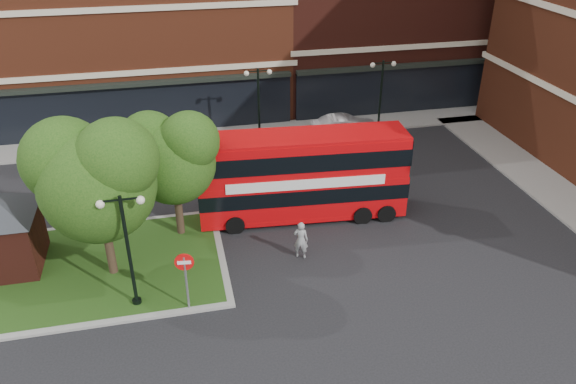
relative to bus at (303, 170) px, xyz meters
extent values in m
plane|color=black|center=(-2.56, -5.49, -2.53)|extent=(120.00, 120.00, 0.00)
cube|color=slate|center=(-2.56, 11.01, -2.47)|extent=(44.00, 3.00, 0.12)
cube|color=brown|center=(-10.56, 18.51, 4.47)|extent=(26.00, 12.00, 14.00)
cube|color=gray|center=(-10.56, -2.49, -2.47)|extent=(12.60, 7.60, 0.12)
cube|color=#19380F|center=(-10.56, -2.49, -2.46)|extent=(12.00, 7.00, 0.15)
cube|color=#471911|center=(-13.56, -1.49, -1.13)|extent=(3.00, 3.00, 2.50)
cylinder|color=#2D2116|center=(-9.06, -2.99, -0.57)|extent=(0.36, 0.36, 3.92)
sphere|color=#194010|center=(-9.06, -2.99, 1.81)|extent=(4.60, 4.60, 4.60)
sphere|color=#194010|center=(-10.21, -2.30, 2.72)|extent=(3.45, 3.45, 3.45)
sphere|color=#194010|center=(-8.14, -3.45, 3.07)|extent=(3.22, 3.22, 3.22)
cylinder|color=#2D2116|center=(-6.06, -0.49, -0.80)|extent=(0.36, 0.36, 3.47)
sphere|color=#194010|center=(-6.06, -0.49, 1.31)|extent=(3.80, 3.80, 3.80)
sphere|color=#194010|center=(-7.01, 0.08, 2.12)|extent=(2.85, 2.85, 2.85)
sphere|color=#194010|center=(-5.30, -0.87, 2.43)|extent=(2.66, 2.66, 2.66)
cylinder|color=black|center=(-8.06, -5.29, -0.03)|extent=(0.14, 0.14, 5.00)
cylinder|color=black|center=(-8.06, -5.29, -2.38)|extent=(0.36, 0.36, 0.30)
cube|color=black|center=(-8.06, -5.29, 2.32)|extent=(1.40, 0.06, 0.06)
sphere|color=#F2EACC|center=(-8.76, -5.29, 2.22)|extent=(0.32, 0.32, 0.32)
sphere|color=#F2EACC|center=(-7.36, -5.29, 2.22)|extent=(0.32, 0.32, 0.32)
cylinder|color=black|center=(-0.56, 9.01, -0.03)|extent=(0.14, 0.14, 5.00)
cylinder|color=black|center=(-0.56, 9.01, -2.38)|extent=(0.36, 0.36, 0.30)
cube|color=black|center=(-0.56, 9.01, 2.32)|extent=(1.40, 0.06, 0.06)
sphere|color=#F2EACC|center=(-1.26, 9.01, 2.22)|extent=(0.32, 0.32, 0.32)
sphere|color=#F2EACC|center=(0.14, 9.01, 2.22)|extent=(0.32, 0.32, 0.32)
cylinder|color=black|center=(7.44, 9.01, -0.03)|extent=(0.14, 0.14, 5.00)
cylinder|color=black|center=(7.44, 9.01, -2.38)|extent=(0.36, 0.36, 0.30)
cube|color=black|center=(7.44, 9.01, 2.32)|extent=(1.40, 0.06, 0.06)
sphere|color=#F2EACC|center=(6.74, 9.01, 2.22)|extent=(0.32, 0.32, 0.32)
sphere|color=#F2EACC|center=(8.14, 9.01, 2.22)|extent=(0.32, 0.32, 0.32)
cube|color=#BE070B|center=(0.00, 0.00, -1.15)|extent=(10.25, 3.06, 1.93)
cube|color=#BE070B|center=(0.00, 0.00, 0.78)|extent=(10.15, 3.03, 1.93)
cube|color=black|center=(0.00, 0.00, 0.87)|extent=(10.25, 3.06, 0.87)
cube|color=silver|center=(-0.09, -1.17, -0.14)|extent=(7.56, 0.62, 0.51)
imported|color=gray|center=(-0.92, -3.49, -1.63)|extent=(0.78, 0.66, 1.81)
imported|color=#B1B5B9|center=(-7.49, 10.12, -1.89)|extent=(3.85, 1.73, 1.29)
imported|color=silver|center=(5.16, 9.01, -1.80)|extent=(4.51, 1.74, 1.46)
cylinder|color=slate|center=(-6.06, -5.99, -1.27)|extent=(0.09, 0.09, 2.52)
cylinder|color=red|center=(-6.06, -5.99, -0.24)|extent=(0.74, 0.15, 0.73)
cube|color=white|center=(-6.06, -5.99, -0.24)|extent=(0.52, 0.11, 0.14)
camera|label=1|loc=(-6.00, -23.57, 12.25)|focal=35.00mm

